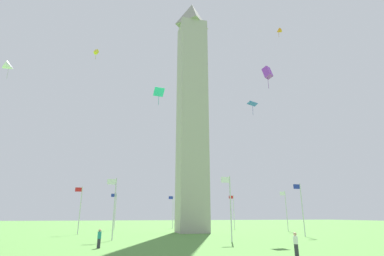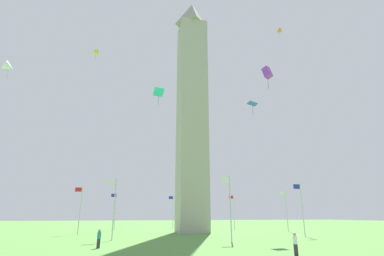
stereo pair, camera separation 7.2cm
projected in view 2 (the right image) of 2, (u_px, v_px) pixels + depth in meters
The scene contains 18 objects.
ground_plane at pixel (192, 233), 47.69m from camera, with size 260.00×260.00×0.00m, color #548C3D.
obelisk_monument at pixel (192, 105), 54.28m from camera, with size 4.99×4.99×45.38m.
flagpole_n at pixel (80, 208), 44.71m from camera, with size 1.12×0.14×7.11m.
flagpole_ne at pixel (114, 205), 34.19m from camera, with size 1.12×0.14×7.11m.
flagpole_e at pixel (230, 204), 32.24m from camera, with size 1.12×0.14×7.11m.
flagpole_se at pixel (302, 207), 40.00m from camera, with size 1.12×0.14×7.11m.
flagpole_s at pixel (286, 209), 52.92m from camera, with size 1.12×0.14×7.11m.
flagpole_sw at pixel (234, 210), 63.45m from camera, with size 1.12×0.14×7.11m.
flagpole_w at pixel (173, 210), 65.40m from camera, with size 1.12×0.14×7.11m.
flagpole_nw at pixel (115, 209), 57.64m from camera, with size 1.12×0.14×7.11m.
person_white_shirt at pixel (295, 244), 20.62m from camera, with size 0.32×0.32×1.59m.
person_teal_shirt at pixel (99, 239), 25.47m from camera, with size 0.32×0.32×1.61m.
kite_purple_box at pixel (267, 73), 36.06m from camera, with size 1.25×1.40×2.98m.
kite_white_delta at pixel (9, 67), 34.40m from camera, with size 1.63×1.51×2.23m.
kite_yellow_box at pixel (96, 52), 44.72m from camera, with size 0.77×0.97×1.79m.
kite_blue_diamond at pixel (252, 104), 43.42m from camera, with size 1.32×1.36×2.04m.
kite_cyan_diamond at pixel (159, 92), 31.59m from camera, with size 1.20×1.01×1.89m.
kite_orange_delta at pixel (278, 31), 48.96m from camera, with size 1.25×1.07×1.71m.
Camera 2 is at (12.18, 49.19, 2.76)m, focal length 27.03 mm.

